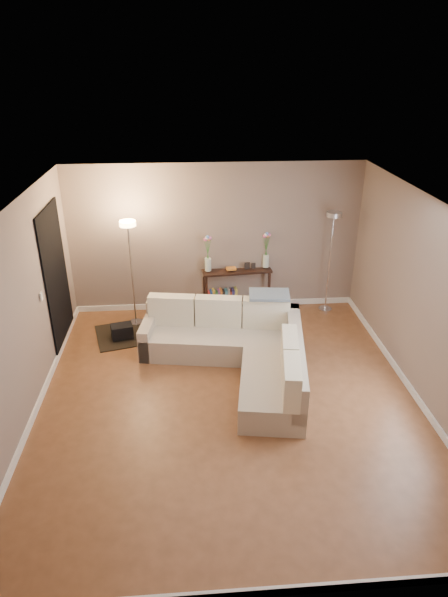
{
  "coord_description": "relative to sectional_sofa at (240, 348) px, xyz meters",
  "views": [
    {
      "loc": [
        -0.47,
        -5.41,
        4.1
      ],
      "look_at": [
        0.0,
        0.8,
        1.1
      ],
      "focal_mm": 30.0,
      "sensor_mm": 36.0,
      "label": 1
    }
  ],
  "objects": [
    {
      "name": "charcoal_rug",
      "position": [
        -1.64,
        1.09,
        -0.3
      ],
      "size": [
        1.37,
        1.15,
        0.02
      ],
      "primitive_type": "cube",
      "rotation": [
        0.0,
        0.0,
        0.25
      ],
      "color": "black",
      "rests_on": "floor"
    },
    {
      "name": "doorway",
      "position": [
        -2.7,
        0.93,
        0.79
      ],
      "size": [
        0.02,
        1.2,
        2.2
      ],
      "primitive_type": "cube",
      "color": "black",
      "rests_on": "ground"
    },
    {
      "name": "sectional_sofa",
      "position": [
        0.0,
        0.0,
        0.0
      ],
      "size": [
        2.47,
        2.61,
        0.84
      ],
      "color": "#BDAE99",
      "rests_on": "floor"
    },
    {
      "name": "baseboard_front",
      "position": [
        -0.22,
        -3.51,
        -0.26
      ],
      "size": [
        5.0,
        0.03,
        0.1
      ],
      "primitive_type": "cube",
      "color": "white",
      "rests_on": "ground"
    },
    {
      "name": "baseboard_right",
      "position": [
        2.26,
        -0.77,
        -0.26
      ],
      "size": [
        0.03,
        5.5,
        0.1
      ],
      "primitive_type": "cube",
      "color": "white",
      "rests_on": "ground"
    },
    {
      "name": "wall_right",
      "position": [
        2.29,
        -0.77,
        0.99
      ],
      "size": [
        0.02,
        5.5,
        2.6
      ],
      "primitive_type": "cube",
      "color": "gray",
      "rests_on": "ground"
    },
    {
      "name": "baseboard_back",
      "position": [
        -0.22,
        1.96,
        -0.26
      ],
      "size": [
        5.0,
        0.03,
        0.1
      ],
      "primitive_type": "cube",
      "color": "white",
      "rests_on": "ground"
    },
    {
      "name": "floor",
      "position": [
        -0.22,
        -0.77,
        -0.31
      ],
      "size": [
        5.0,
        5.5,
        0.01
      ],
      "primitive_type": "cube",
      "color": "brown",
      "rests_on": "ground"
    },
    {
      "name": "floor_lamp_lit",
      "position": [
        -1.63,
        1.45,
        0.97
      ],
      "size": [
        0.31,
        0.31,
        1.82
      ],
      "color": "silver",
      "rests_on": "floor"
    },
    {
      "name": "switch_plate",
      "position": [
        -2.7,
        0.08,
        0.89
      ],
      "size": [
        0.02,
        0.08,
        0.12
      ],
      "primitive_type": "cube",
      "color": "white",
      "rests_on": "ground"
    },
    {
      "name": "wall_back",
      "position": [
        -0.22,
        1.99,
        0.99
      ],
      "size": [
        5.0,
        0.02,
        2.6
      ],
      "primitive_type": "cube",
      "color": "gray",
      "rests_on": "ground"
    },
    {
      "name": "console_table",
      "position": [
        0.07,
        1.88,
        0.11
      ],
      "size": [
        1.24,
        0.44,
        0.75
      ],
      "color": "black",
      "rests_on": "floor"
    },
    {
      "name": "ceiling",
      "position": [
        -0.22,
        -0.77,
        2.3
      ],
      "size": [
        5.0,
        5.5,
        0.01
      ],
      "primitive_type": "cube",
      "color": "white",
      "rests_on": "ground"
    },
    {
      "name": "wall_front",
      "position": [
        -0.22,
        -3.53,
        0.99
      ],
      "size": [
        5.0,
        0.02,
        2.6
      ],
      "primitive_type": "cube",
      "color": "gray",
      "rests_on": "ground"
    },
    {
      "name": "baseboard_left",
      "position": [
        -2.71,
        -0.77,
        -0.26
      ],
      "size": [
        0.03,
        5.5,
        0.1
      ],
      "primitive_type": "cube",
      "color": "white",
      "rests_on": "ground"
    },
    {
      "name": "floor_lamp_unlit",
      "position": [
        1.74,
        1.7,
        0.97
      ],
      "size": [
        0.31,
        0.31,
        1.82
      ],
      "color": "silver",
      "rests_on": "floor"
    },
    {
      "name": "table_decor",
      "position": [
        0.15,
        1.86,
        0.49
      ],
      "size": [
        0.52,
        0.13,
        0.12
      ],
      "color": "orange",
      "rests_on": "console_table"
    },
    {
      "name": "wall_left",
      "position": [
        -2.73,
        -0.77,
        0.99
      ],
      "size": [
        0.02,
        5.5,
        2.6
      ],
      "primitive_type": "cube",
      "color": "gray",
      "rests_on": "ground"
    },
    {
      "name": "black_bag",
      "position": [
        -1.81,
        0.94,
        -0.17
      ],
      "size": [
        0.38,
        0.31,
        0.22
      ],
      "primitive_type": "cube",
      "rotation": [
        0.0,
        0.0,
        0.25
      ],
      "color": "black",
      "rests_on": "charcoal_rug"
    },
    {
      "name": "throw_blanket",
      "position": [
        0.49,
        0.5,
        0.6
      ],
      "size": [
        0.63,
        0.41,
        0.08
      ],
      "primitive_type": "cube",
      "rotation": [
        0.1,
        0.0,
        -0.11
      ],
      "color": "slate",
      "rests_on": "sectional_sofa"
    },
    {
      "name": "flower_vase_right",
      "position": [
        0.66,
        1.95,
        0.73
      ],
      "size": [
        0.14,
        0.12,
        0.64
      ],
      "color": "silver",
      "rests_on": "console_table"
    },
    {
      "name": "flower_vase_left",
      "position": [
        -0.36,
        1.85,
        0.73
      ],
      "size": [
        0.14,
        0.12,
        0.64
      ],
      "color": "silver",
      "rests_on": "console_table"
    },
    {
      "name": "leaning_mirror",
      "position": [
        0.13,
        2.05,
        0.81
      ],
      "size": [
        0.86,
        0.12,
        0.68
      ],
      "color": "black",
      "rests_on": "console_table"
    }
  ]
}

